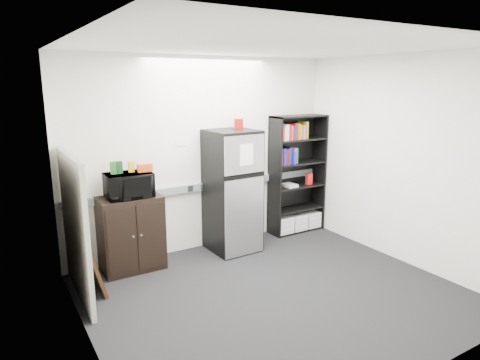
{
  "coord_description": "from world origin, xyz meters",
  "views": [
    {
      "loc": [
        -2.64,
        -3.59,
        2.35
      ],
      "look_at": [
        0.08,
        0.9,
        1.14
      ],
      "focal_mm": 32.0,
      "sensor_mm": 36.0,
      "label": 1
    }
  ],
  "objects": [
    {
      "name": "floor",
      "position": [
        0.0,
        0.0,
        0.0
      ],
      "size": [
        4.0,
        4.0,
        0.0
      ],
      "primitive_type": "plane",
      "color": "black",
      "rests_on": "ground"
    },
    {
      "name": "wall_back",
      "position": [
        0.0,
        1.75,
        1.35
      ],
      "size": [
        4.0,
        0.02,
        2.7
      ],
      "primitive_type": "cube",
      "color": "white",
      "rests_on": "floor"
    },
    {
      "name": "wall_right",
      "position": [
        2.0,
        0.0,
        1.35
      ],
      "size": [
        0.02,
        3.5,
        2.7
      ],
      "primitive_type": "cube",
      "color": "white",
      "rests_on": "floor"
    },
    {
      "name": "wall_left",
      "position": [
        -2.0,
        0.0,
        1.35
      ],
      "size": [
        0.02,
        3.5,
        2.7
      ],
      "primitive_type": "cube",
      "color": "white",
      "rests_on": "floor"
    },
    {
      "name": "ceiling",
      "position": [
        0.0,
        0.0,
        2.7
      ],
      "size": [
        4.0,
        3.5,
        0.02
      ],
      "primitive_type": "cube",
      "color": "white",
      "rests_on": "wall_back"
    },
    {
      "name": "electrical_raceway",
      "position": [
        0.0,
        1.72,
        0.9
      ],
      "size": [
        3.92,
        0.05,
        0.1
      ],
      "primitive_type": "cube",
      "color": "gray",
      "rests_on": "wall_back"
    },
    {
      "name": "wall_note",
      "position": [
        -0.35,
        1.74,
        1.55
      ],
      "size": [
        0.14,
        0.0,
        0.1
      ],
      "primitive_type": "cube",
      "color": "white",
      "rests_on": "wall_back"
    },
    {
      "name": "bookshelf",
      "position": [
        1.53,
        1.57,
        0.91
      ],
      "size": [
        0.9,
        0.34,
        1.85
      ],
      "color": "black",
      "rests_on": "floor"
    },
    {
      "name": "cubicle_partition",
      "position": [
        -1.9,
        1.08,
        0.81
      ],
      "size": [
        0.06,
        1.3,
        1.62
      ],
      "color": "#AAA697",
      "rests_on": "floor"
    },
    {
      "name": "cabinet",
      "position": [
        -1.17,
        1.5,
        0.48
      ],
      "size": [
        0.76,
        0.51,
        0.96
      ],
      "color": "black",
      "rests_on": "floor"
    },
    {
      "name": "microwave",
      "position": [
        -1.17,
        1.48,
        1.11
      ],
      "size": [
        0.56,
        0.38,
        0.31
      ],
      "primitive_type": "imported",
      "rotation": [
        0.0,
        0.0,
        -0.02
      ],
      "color": "black",
      "rests_on": "cabinet"
    },
    {
      "name": "snack_box_a",
      "position": [
        -1.34,
        1.52,
        1.34
      ],
      "size": [
        0.07,
        0.05,
        0.15
      ],
      "primitive_type": "cube",
      "rotation": [
        0.0,
        0.0,
        -0.07
      ],
      "color": "#1E5518",
      "rests_on": "microwave"
    },
    {
      "name": "snack_box_b",
      "position": [
        -1.27,
        1.52,
        1.34
      ],
      "size": [
        0.08,
        0.06,
        0.15
      ],
      "primitive_type": "cube",
      "rotation": [
        0.0,
        0.0,
        0.12
      ],
      "color": "#0B3314",
      "rests_on": "microwave"
    },
    {
      "name": "snack_box_c",
      "position": [
        -1.12,
        1.52,
        1.33
      ],
      "size": [
        0.07,
        0.05,
        0.14
      ],
      "primitive_type": "cube",
      "rotation": [
        0.0,
        0.0,
        -0.06
      ],
      "color": "gold",
      "rests_on": "microwave"
    },
    {
      "name": "snack_bag",
      "position": [
        -0.96,
        1.47,
        1.31
      ],
      "size": [
        0.19,
        0.12,
        0.1
      ],
      "primitive_type": "cube",
      "rotation": [
        0.0,
        0.0,
        -0.12
      ],
      "color": "#DC4816",
      "rests_on": "microwave"
    },
    {
      "name": "refrigerator",
      "position": [
        0.27,
        1.42,
        0.86
      ],
      "size": [
        0.66,
        0.69,
        1.71
      ],
      "rotation": [
        0.0,
        0.0,
        0.03
      ],
      "color": "black",
      "rests_on": "floor"
    },
    {
      "name": "coffee_can",
      "position": [
        0.45,
        1.55,
        1.8
      ],
      "size": [
        0.13,
        0.13,
        0.18
      ],
      "color": "#9E0712",
      "rests_on": "refrigerator"
    },
    {
      "name": "framed_poster",
      "position": [
        -1.77,
        1.19,
        0.42
      ],
      "size": [
        0.25,
        0.66,
        0.83
      ],
      "rotation": [
        0.0,
        -0.25,
        0.0
      ],
      "color": "black",
      "rests_on": "floor"
    }
  ]
}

